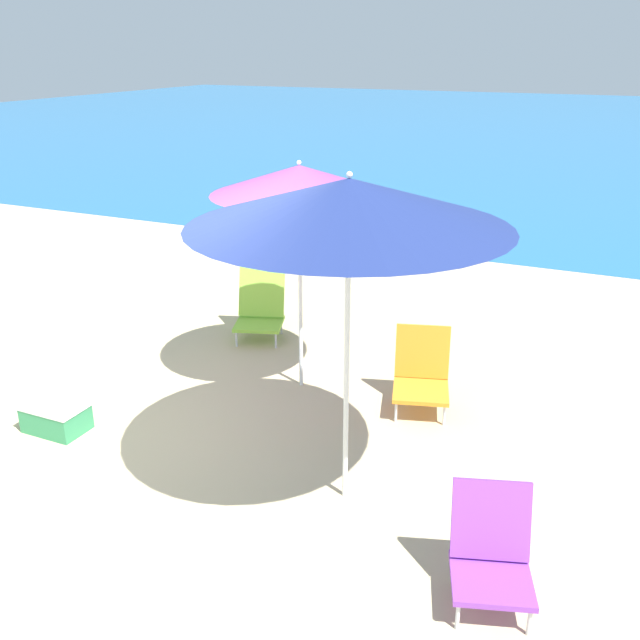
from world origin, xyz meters
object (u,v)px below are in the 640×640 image
Objects in this scene: beach_umbrella_navy at (349,203)px; cooler_box at (56,416)px; beach_umbrella_purple at (299,180)px; beach_chair_lime at (261,304)px; beach_chair_orange at (422,372)px; beach_chair_purple at (491,549)px.

cooler_box is at bearing -176.68° from beach_umbrella_navy.
beach_umbrella_navy is at bearing -54.07° from beach_umbrella_purple.
beach_umbrella_purple reaches higher than cooler_box.
beach_umbrella_navy is 2.78× the size of beach_chair_lime.
beach_chair_orange is at bearing 32.84° from cooler_box.
beach_chair_purple is (1.14, -0.55, -1.79)m from beach_umbrella_navy.
beach_umbrella_navy reaches higher than beach_chair_orange.
cooler_box is (-0.54, -2.53, -0.24)m from beach_chair_lime.
beach_umbrella_navy is at bearing 3.32° from cooler_box.
beach_chair_orange is (0.08, 1.54, -1.78)m from beach_umbrella_navy.
beach_chair_lime reaches higher than cooler_box.
beach_umbrella_navy reaches higher than cooler_box.
beach_chair_lime is (-2.00, 2.38, -1.73)m from beach_umbrella_navy.
beach_umbrella_navy is 3.44× the size of beach_chair_purple.
beach_chair_orange is at bearing 87.07° from beach_umbrella_navy.
beach_chair_orange is 1.38× the size of cooler_box.
beach_chair_lime is 1.18× the size of beach_chair_orange.
beach_chair_purple is 0.95× the size of beach_chair_orange.
beach_chair_lime is at bearing 77.94° from cooler_box.
beach_umbrella_purple is 2.99× the size of beach_chair_orange.
beach_umbrella_purple reaches higher than beach_chair_lime.
beach_chair_orange is (-1.06, 2.10, 0.01)m from beach_chair_purple.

